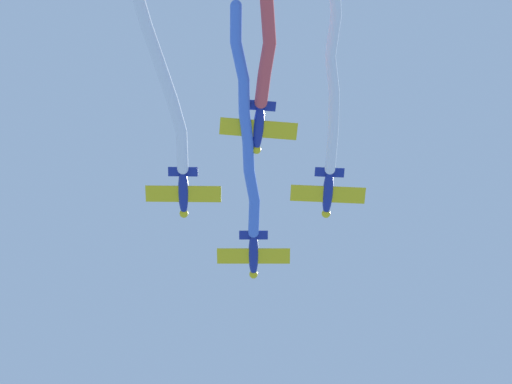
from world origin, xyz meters
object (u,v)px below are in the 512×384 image
airplane_lead (254,255)px  airplane_right_wing (328,193)px  airplane_slot (259,128)px  airplane_left_wing (183,193)px

airplane_lead → airplane_right_wing: size_ratio=0.99×
airplane_right_wing → airplane_slot: 7.86m
airplane_lead → airplane_slot: airplane_lead is taller
airplane_left_wing → airplane_slot: bearing=-133.6°
airplane_left_wing → airplane_right_wing: size_ratio=1.00×
airplane_lead → airplane_right_wing: airplane_right_wing is taller
airplane_left_wing → airplane_right_wing: airplane_right_wing is taller
airplane_slot → airplane_right_wing: bearing=-47.8°
airplane_lead → airplane_right_wing: 7.85m
airplane_lead → airplane_slot: (10.50, -3.58, -0.20)m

